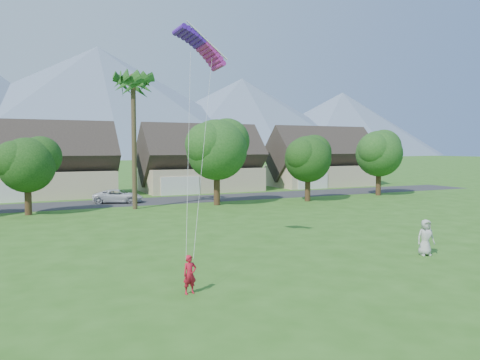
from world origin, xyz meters
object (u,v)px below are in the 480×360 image
parafoil_kite (202,45)px  parked_car (118,196)px  kite_flyer (190,274)px  watcher (426,237)px

parafoil_kite → parked_car: bearing=83.9°
parked_car → parafoil_kite: size_ratio=1.64×
kite_flyer → watcher: bearing=-2.7°
watcher → kite_flyer: bearing=-158.5°
watcher → parked_car: bearing=126.3°
watcher → parafoil_kite: bearing=171.7°
watcher → parafoil_kite: 15.48m
kite_flyer → parafoil_kite: parafoil_kite is taller
watcher → parked_car: 32.33m
kite_flyer → watcher: watcher is taller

